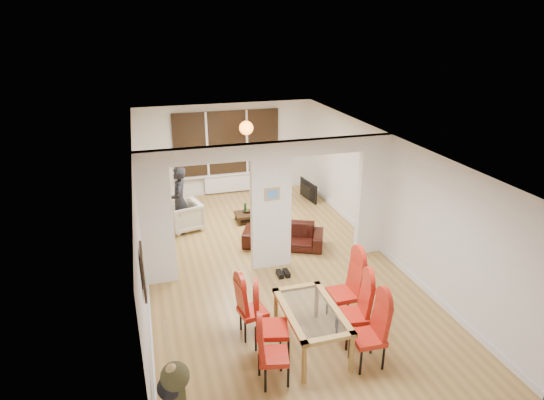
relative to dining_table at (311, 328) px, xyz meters
name	(u,v)px	position (x,y,z in m)	size (l,w,h in m)	color
floor	(271,265)	(0.12, 2.61, -0.34)	(5.00, 9.00, 0.01)	#A37C42
room_walls	(271,207)	(0.12, 2.61, 0.96)	(5.00, 9.00, 2.60)	silver
divider_wall	(271,207)	(0.12, 2.61, 0.96)	(5.00, 0.18, 2.60)	white
bay_window_blinds	(227,143)	(0.12, 7.05, 1.16)	(3.00, 0.08, 1.80)	black
radiator	(229,183)	(0.12, 7.01, -0.04)	(1.40, 0.08, 0.50)	white
pendant_light	(246,128)	(0.42, 5.91, 1.81)	(0.36, 0.36, 0.36)	orange
stair_newel	(171,372)	(-2.13, -0.59, 0.21)	(0.40, 1.20, 1.10)	tan
wall_poster	(143,272)	(-2.35, 0.21, 1.26)	(0.04, 0.52, 0.67)	gray
pillar_photo	(272,194)	(0.12, 2.51, 1.26)	(0.30, 0.03, 0.25)	#4C8CD8
dining_table	(311,328)	(0.00, 0.00, 0.00)	(0.81, 1.44, 0.68)	olive
dining_chair_la	(274,352)	(-0.76, -0.54, 0.17)	(0.41, 0.41, 1.01)	#A71D11
dining_chair_lb	(272,324)	(-0.64, -0.05, 0.25)	(0.47, 0.47, 1.18)	#A71D11
dining_chair_lc	(253,307)	(-0.78, 0.54, 0.17)	(0.41, 0.41, 1.02)	#A71D11
dining_chair_ra	(368,333)	(0.64, -0.58, 0.21)	(0.44, 0.44, 1.09)	#A71D11
dining_chair_rb	(354,311)	(0.68, -0.05, 0.21)	(0.44, 0.44, 1.11)	#A71D11
dining_chair_rc	(344,289)	(0.76, 0.50, 0.25)	(0.47, 0.47, 1.18)	#A71D11
sofa	(283,235)	(0.62, 3.36, -0.08)	(1.77, 0.69, 0.52)	black
armchair	(184,216)	(-1.39, 4.86, 0.01)	(0.76, 0.74, 0.69)	beige
person	(180,201)	(-1.48, 4.73, 0.46)	(0.38, 0.58, 1.60)	black
television	(305,191)	(2.08, 5.87, -0.07)	(0.12, 0.93, 0.54)	black
coffee_table	(255,216)	(0.36, 4.87, -0.22)	(0.99, 0.50, 0.23)	black
bottle	(245,207)	(0.13, 4.94, 0.02)	(0.07, 0.07, 0.26)	#143F19
bowl	(247,211)	(0.17, 4.94, -0.08)	(0.21, 0.21, 0.05)	black
shoes	(283,274)	(0.23, 2.12, -0.29)	(0.24, 0.26, 0.10)	black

